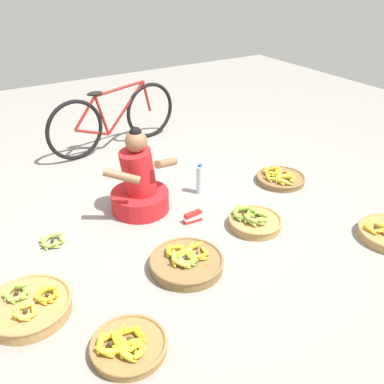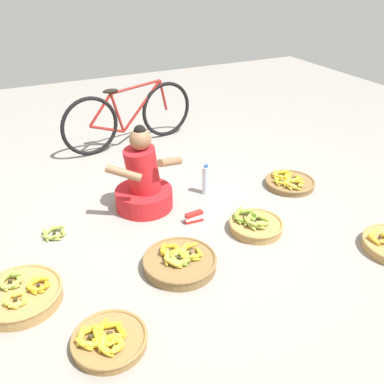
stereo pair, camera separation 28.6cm
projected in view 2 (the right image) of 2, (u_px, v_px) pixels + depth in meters
ground_plane at (182, 216)px, 3.75m from camera, size 10.00×10.00×0.00m
vendor_woman_front at (143, 183)px, 3.77m from camera, size 0.73×0.52×0.80m
bicycle_leaning at (130, 116)px, 4.99m from camera, size 1.69×0.33×0.73m
banana_basket_mid_right at (180, 261)px, 3.12m from camera, size 0.55×0.55×0.16m
banana_basket_back_center at (255, 225)px, 3.54m from camera, size 0.46×0.46×0.16m
banana_basket_back_left at (289, 182)px, 4.22m from camera, size 0.49×0.49×0.14m
banana_basket_front_left at (108, 339)px, 2.50m from camera, size 0.46×0.46×0.14m
banana_basket_near_vendor at (21, 295)px, 2.81m from camera, size 0.55×0.55×0.16m
loose_bananas_front_right at (54, 233)px, 3.48m from camera, size 0.22×0.22×0.09m
water_bottle at (206, 180)px, 4.04m from camera, size 0.07×0.07×0.31m
packet_carton_stack at (194, 217)px, 3.66m from camera, size 0.17×0.07×0.09m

